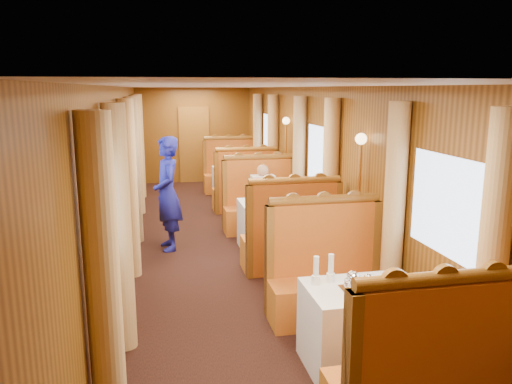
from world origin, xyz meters
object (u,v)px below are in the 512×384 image
object	(u,v)px
rose_vase_mid	(272,191)
steward	(167,194)
fruit_plate	(403,287)
passenger	(263,192)
table_mid	(273,225)
table_far	(237,184)
teapot_back	(351,281)
banquette_mid_aft	(260,207)
tea_tray	(361,290)
banquette_near_aft	(326,280)
rose_vase_far	(237,159)
teapot_left	(354,285)
banquette_mid_fwd	(291,241)
table_near	(364,327)
teapot_right	(369,286)
banquette_far_aft	(230,174)
banquette_far_fwd	(245,191)

from	to	relation	value
rose_vase_mid	steward	size ratio (longest dim) A/B	0.20
fruit_plate	passenger	size ratio (longest dim) A/B	0.28
table_mid	table_far	size ratio (longest dim) A/B	1.00
teapot_back	rose_vase_mid	bearing A→B (deg)	75.52
banquette_mid_aft	tea_tray	size ratio (longest dim) A/B	3.94
banquette_near_aft	rose_vase_mid	distance (m)	2.51
banquette_mid_aft	steward	xyz separation A→B (m)	(-1.62, -0.74, 0.46)
rose_vase_far	passenger	bearing A→B (deg)	-90.01
teapot_left	rose_vase_far	world-z (taller)	rose_vase_far
table_mid	teapot_back	world-z (taller)	teapot_back
steward	passenger	distance (m)	1.70
teapot_left	rose_vase_far	xyz separation A→B (m)	(0.15, 7.12, 0.11)
banquette_mid_aft	rose_vase_far	distance (m)	2.57
banquette_mid_fwd	teapot_back	world-z (taller)	banquette_mid_fwd
table_near	teapot_left	distance (m)	0.47
banquette_mid_aft	tea_tray	xyz separation A→B (m)	(-0.07, -4.57, 0.33)
passenger	banquette_mid_aft	bearing A→B (deg)	90.00
banquette_mid_aft	teapot_back	world-z (taller)	banquette_mid_aft
table_near	table_far	bearing A→B (deg)	90.00
fruit_plate	steward	xyz separation A→B (m)	(-1.93, 3.86, 0.11)
banquette_mid_aft	teapot_right	world-z (taller)	banquette_mid_aft
banquette_far_aft	banquette_mid_aft	bearing A→B (deg)	-90.00
teapot_back	rose_vase_mid	xyz separation A→B (m)	(0.10, 3.45, 0.12)
passenger	steward	bearing A→B (deg)	-162.80
teapot_left	banquette_mid_aft	bearing A→B (deg)	84.46
banquette_near_aft	banquette_far_fwd	world-z (taller)	same
banquette_far_fwd	tea_tray	bearing A→B (deg)	-90.67
table_mid	banquette_near_aft	bearing A→B (deg)	-90.00
table_far	teapot_left	size ratio (longest dim) A/B	6.17
banquette_far_fwd	banquette_far_aft	xyz separation A→B (m)	(0.00, 2.03, 0.00)
table_mid	banquette_mid_aft	size ratio (longest dim) A/B	0.78
banquette_far_aft	passenger	distance (m)	3.75
banquette_far_aft	teapot_right	xyz separation A→B (m)	(-0.03, -8.14, 0.39)
table_mid	teapot_right	xyz separation A→B (m)	(-0.03, -3.62, 0.44)
table_mid	fruit_plate	distance (m)	3.62
rose_vase_far	tea_tray	bearing A→B (deg)	-90.57
banquette_far_fwd	table_mid	bearing A→B (deg)	-90.00
banquette_far_fwd	rose_vase_far	distance (m)	1.17
table_far	teapot_left	bearing A→B (deg)	-91.20
table_near	teapot_back	distance (m)	0.45
table_near	teapot_back	bearing A→B (deg)	167.06
banquette_mid_aft	fruit_plate	size ratio (longest dim) A/B	6.34
table_far	banquette_far_aft	world-z (taller)	banquette_far_aft
table_far	rose_vase_mid	bearing A→B (deg)	-90.48
table_near	banquette_mid_fwd	xyz separation A→B (m)	(0.00, 2.49, 0.05)
banquette_mid_aft	teapot_left	xyz separation A→B (m)	(-0.15, -4.59, 0.40)
teapot_back	rose_vase_mid	distance (m)	3.45
banquette_far_aft	steward	xyz separation A→B (m)	(-1.62, -4.24, 0.46)
table_far	banquette_near_aft	bearing A→B (deg)	-90.00
banquette_mid_fwd	table_far	distance (m)	4.51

